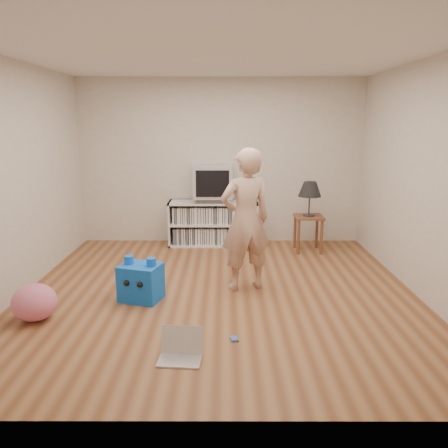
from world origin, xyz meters
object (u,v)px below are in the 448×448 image
Objects in this scene: side_table at (308,224)px; media_unit at (213,223)px; table_lamp at (310,190)px; person at (246,220)px; laptop at (181,350)px; plush_pink at (34,302)px; crt_tv at (213,181)px; plush_blue at (141,282)px; dvd_deck at (213,199)px.

media_unit is at bearing 165.07° from side_table.
person is (-1.02, -1.53, -0.12)m from table_lamp.
table_lamp reaches higher than laptop.
laptop is 0.87× the size of plush_pink.
laptop is at bearing 49.68° from person.
media_unit is 0.67m from crt_tv.
person is 4.40× the size of laptop.
plush_pink is at bearing -121.59° from media_unit.
side_table is at bearing -14.23° from crt_tv.
media_unit is at bearing 88.54° from plush_blue.
table_lamp is 1.37× the size of laptop.
laptop is at bearing -93.01° from dvd_deck.
laptop is (-1.63, -3.09, -0.87)m from table_lamp.
side_table is 1.47× the size of laptop.
person is at bearing 73.52° from laptop.
laptop is 0.74× the size of plush_blue.
laptop is (-0.18, -3.46, -0.67)m from dvd_deck.
person is at bearing -123.77° from side_table.
plush_pink is at bearing -121.77° from crt_tv.
media_unit is 2.02m from person.
dvd_deck is at bearing -90.00° from media_unit.
plush_blue reaches higher than laptop.
side_table is 1.27× the size of plush_pink.
plush_blue is at bearing -108.26° from crt_tv.
crt_tv is 3.59m from laptop.
plush_blue is (-2.19, -1.88, -0.73)m from table_lamp.
table_lamp reaches higher than dvd_deck.
crt_tv is 1.38× the size of plush_pink.
person is 1.36m from plush_blue.
table_lamp is (1.45, -0.37, -0.08)m from crt_tv.
crt_tv reaches higher than dvd_deck.
media_unit is at bearing 91.70° from laptop.
dvd_deck is 1.51m from table_lamp.
crt_tv reaches higher than plush_pink.
person is (0.42, -1.92, 0.48)m from media_unit.
laptop is 1.68m from plush_pink.
dvd_deck is 1.04× the size of plush_pink.
table_lamp is 1.02× the size of plush_blue.
media_unit reaches higher than side_table.
plush_pink is at bearing 2.70° from person.
table_lamp is at bearing -14.35° from dvd_deck.
dvd_deck reaches higher than laptop.
dvd_deck is 0.87× the size of table_lamp.
crt_tv reaches higher than table_lamp.
media_unit is at bearing 90.00° from dvd_deck.
person is at bearing -77.45° from dvd_deck.
crt_tv is 1.19× the size of plush_blue.
media_unit is at bearing 90.00° from crt_tv.
person reaches higher than plush_pink.
side_table is 3.96m from plush_pink.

